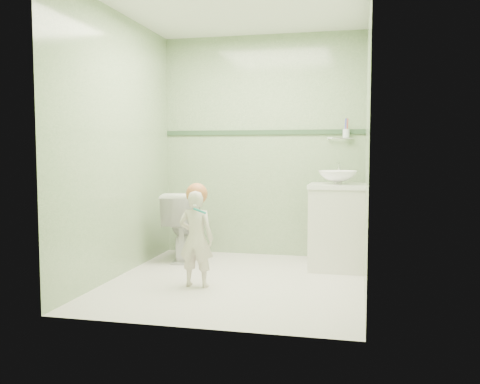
# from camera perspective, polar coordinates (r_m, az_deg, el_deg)

# --- Properties ---
(ground) EXTENTS (2.50, 2.50, 0.00)m
(ground) POSITION_cam_1_polar(r_m,az_deg,el_deg) (4.68, -0.42, -9.70)
(ground) COLOR silver
(ground) RESTS_ON ground
(room_shell) EXTENTS (2.50, 2.54, 2.40)m
(room_shell) POSITION_cam_1_polar(r_m,az_deg,el_deg) (4.54, -0.43, 5.15)
(room_shell) COLOR #82A474
(room_shell) RESTS_ON ground
(trim_stripe) EXTENTS (2.20, 0.02, 0.05)m
(trim_stripe) POSITION_cam_1_polar(r_m,az_deg,el_deg) (5.75, 2.44, 6.51)
(trim_stripe) COLOR #335034
(trim_stripe) RESTS_ON room_shell
(vanity) EXTENTS (0.52, 0.50, 0.80)m
(vanity) POSITION_cam_1_polar(r_m,az_deg,el_deg) (5.18, 10.51, -3.89)
(vanity) COLOR silver
(vanity) RESTS_ON ground
(counter) EXTENTS (0.54, 0.52, 0.04)m
(counter) POSITION_cam_1_polar(r_m,az_deg,el_deg) (5.13, 10.58, 0.64)
(counter) COLOR white
(counter) RESTS_ON vanity
(basin) EXTENTS (0.37, 0.37, 0.13)m
(basin) POSITION_cam_1_polar(r_m,az_deg,el_deg) (5.13, 10.59, 1.58)
(basin) COLOR white
(basin) RESTS_ON counter
(faucet) EXTENTS (0.03, 0.13, 0.18)m
(faucet) POSITION_cam_1_polar(r_m,az_deg,el_deg) (5.31, 10.68, 2.54)
(faucet) COLOR silver
(faucet) RESTS_ON counter
(cup_holder) EXTENTS (0.26, 0.07, 0.21)m
(cup_holder) POSITION_cam_1_polar(r_m,az_deg,el_deg) (5.60, 11.40, 6.27)
(cup_holder) COLOR silver
(cup_holder) RESTS_ON room_shell
(toilet) EXTENTS (0.50, 0.76, 0.72)m
(toilet) POSITION_cam_1_polar(r_m,az_deg,el_deg) (5.57, -5.94, -3.65)
(toilet) COLOR white
(toilet) RESTS_ON ground
(toddler) EXTENTS (0.31, 0.21, 0.82)m
(toddler) POSITION_cam_1_polar(r_m,az_deg,el_deg) (4.44, -4.80, -5.07)
(toddler) COLOR beige
(toddler) RESTS_ON ground
(hair_cap) EXTENTS (0.18, 0.18, 0.18)m
(hair_cap) POSITION_cam_1_polar(r_m,az_deg,el_deg) (4.42, -4.73, -0.20)
(hair_cap) COLOR #B36739
(hair_cap) RESTS_ON toddler
(teal_toothbrush) EXTENTS (0.11, 0.13, 0.08)m
(teal_toothbrush) POSITION_cam_1_polar(r_m,az_deg,el_deg) (4.27, -4.46, -2.00)
(teal_toothbrush) COLOR #188A80
(teal_toothbrush) RESTS_ON toddler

